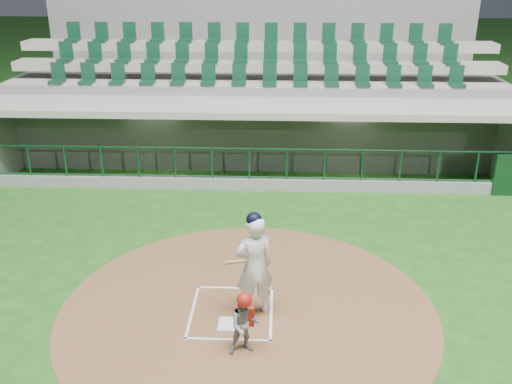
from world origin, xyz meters
TOP-DOWN VIEW (x-y plane):
  - ground at (0.00, 0.00)m, footprint 120.00×120.00m
  - dirt_circle at (0.30, -0.20)m, footprint 7.20×7.20m
  - home_plate at (0.00, -0.70)m, footprint 0.43×0.43m
  - batter_box_chalk at (0.00, -0.30)m, footprint 1.55×1.80m
  - dugout_structure at (0.03, 7.83)m, footprint 16.40×3.70m
  - seating_deck at (0.00, 10.91)m, footprint 17.00×6.72m
  - batter at (0.42, -0.31)m, footprint 0.97×1.01m
  - catcher at (0.32, -1.45)m, footprint 0.61×0.53m

SIDE VIEW (x-z plane):
  - ground at x=0.00m, z-range 0.00..0.00m
  - dirt_circle at x=0.30m, z-range 0.00..0.01m
  - batter_box_chalk at x=0.00m, z-range 0.01..0.02m
  - home_plate at x=0.00m, z-range 0.01..0.03m
  - catcher at x=0.32m, z-range 0.01..1.16m
  - dugout_structure at x=0.03m, z-range -0.54..2.46m
  - batter at x=0.42m, z-range 0.00..2.08m
  - seating_deck at x=0.00m, z-range -1.15..4.00m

